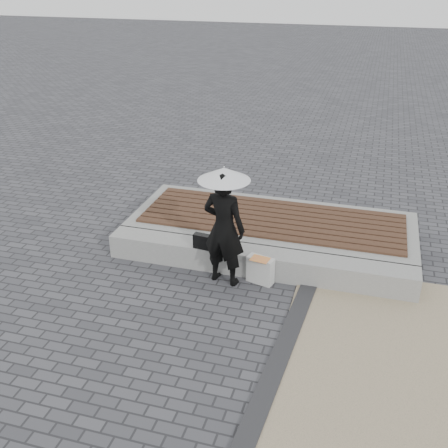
{
  "coord_description": "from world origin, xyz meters",
  "views": [
    {
      "loc": [
        1.56,
        -5.66,
        4.53
      ],
      "look_at": [
        -0.44,
        1.2,
        1.0
      ],
      "focal_mm": 42.64,
      "sensor_mm": 36.0,
      "label": 1
    }
  ],
  "objects": [
    {
      "name": "handbag",
      "position": [
        -0.84,
        1.44,
        0.52
      ],
      "size": [
        0.35,
        0.16,
        0.24
      ],
      "primitive_type": "cube",
      "rotation": [
        0.0,
        0.0,
        -0.11
      ],
      "color": "black",
      "rests_on": "seating_ledge"
    },
    {
      "name": "timber_decking",
      "position": [
        0.0,
        2.8,
        0.42
      ],
      "size": [
        4.6,
        1.6,
        0.04
      ],
      "primitive_type": null,
      "color": "brown",
      "rests_on": "timber_platform"
    },
    {
      "name": "parasol",
      "position": [
        -0.44,
        1.2,
        1.8
      ],
      "size": [
        0.78,
        0.78,
        0.99
      ],
      "rotation": [
        0.0,
        0.0,
        -0.32
      ],
      "color": "#B8B8BC",
      "rests_on": "ground"
    },
    {
      "name": "edging_band",
      "position": [
        0.75,
        -0.5,
        0.02
      ],
      "size": [
        0.61,
        5.2,
        0.04
      ],
      "primitive_type": "cube",
      "rotation": [
        0.0,
        0.0,
        -0.07
      ],
      "color": "#2B2B2E",
      "rests_on": "ground"
    },
    {
      "name": "seating_ledge",
      "position": [
        0.0,
        1.6,
        0.2
      ],
      "size": [
        5.0,
        0.45,
        0.4
      ],
      "primitive_type": "cube",
      "color": "#A5A5A0",
      "rests_on": "ground"
    },
    {
      "name": "woman",
      "position": [
        -0.44,
        1.2,
        0.92
      ],
      "size": [
        0.74,
        0.56,
        1.85
      ],
      "primitive_type": "imported",
      "rotation": [
        0.0,
        0.0,
        2.95
      ],
      "color": "black",
      "rests_on": "ground"
    },
    {
      "name": "magazine",
      "position": [
        0.12,
        1.28,
        0.44
      ],
      "size": [
        0.31,
        0.25,
        0.01
      ],
      "primitive_type": "cube",
      "rotation": [
        0.0,
        0.0,
        -0.16
      ],
      "color": "#CF2B44",
      "rests_on": "canvas_tote"
    },
    {
      "name": "timber_platform",
      "position": [
        0.0,
        2.8,
        0.2
      ],
      "size": [
        5.0,
        2.0,
        0.4
      ],
      "primitive_type": "cube",
      "color": "gray",
      "rests_on": "ground"
    },
    {
      "name": "canvas_tote",
      "position": [
        0.12,
        1.33,
        0.22
      ],
      "size": [
        0.45,
        0.28,
        0.44
      ],
      "primitive_type": "cube",
      "rotation": [
        0.0,
        0.0,
        -0.27
      ],
      "color": "silver",
      "rests_on": "ground"
    },
    {
      "name": "ground",
      "position": [
        0.0,
        0.0,
        0.0
      ],
      "size": [
        80.0,
        80.0,
        0.0
      ],
      "primitive_type": "plane",
      "color": "#49494E",
      "rests_on": "ground"
    }
  ]
}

